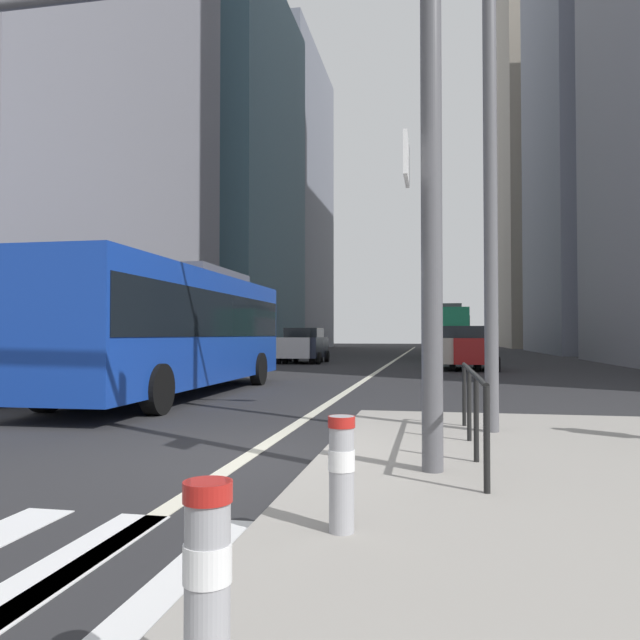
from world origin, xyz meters
TOP-DOWN VIEW (x-y plane):
  - ground_plane at (0.00, 20.00)m, footprint 160.00×160.00m
  - lane_centre_line at (0.00, 30.00)m, footprint 0.20×80.00m
  - office_tower_left_mid at (-16.00, 37.94)m, footprint 13.63×17.07m
  - office_tower_left_far at (-16.00, 61.05)m, footprint 10.76×20.44m
  - office_tower_right_mid at (17.00, 48.10)m, footprint 11.21×19.16m
  - office_tower_right_far at (17.00, 73.66)m, footprint 12.34×22.70m
  - city_bus_blue_oncoming at (-4.18, 7.27)m, footprint 2.78×11.14m
  - sedan_white_oncoming at (-7.68, 5.89)m, footprint 2.10×4.33m
  - city_bus_red_receding at (3.16, 32.37)m, footprint 2.89×11.62m
  - city_bus_red_distant at (3.76, 50.50)m, footprint 2.83×10.77m
  - car_oncoming_mid at (-4.95, 25.54)m, footprint 2.16×4.39m
  - car_receding_near at (4.07, 20.47)m, footprint 2.09×4.24m
  - car_receding_far at (3.34, 20.63)m, footprint 2.14×4.28m
  - car_oncoming_far at (-4.60, 25.60)m, footprint 2.08×4.11m
  - traffic_signal_gantry at (-0.06, -0.90)m, footprint 7.03×0.65m
  - street_lamp_post at (3.17, 1.85)m, footprint 5.50×0.32m
  - bollard_front at (1.47, -5.00)m, footprint 0.20×0.20m
  - bollard_left at (1.69, -2.97)m, footprint 0.20×0.20m
  - pedestrian_railing at (2.80, 0.35)m, footprint 0.06×4.10m

SIDE VIEW (x-z plane):
  - ground_plane at x=0.00m, z-range 0.00..0.00m
  - lane_centre_line at x=0.00m, z-range 0.00..0.01m
  - bollard_left at x=1.69m, z-range 0.20..1.02m
  - bollard_front at x=1.47m, z-range 0.20..1.03m
  - pedestrian_railing at x=2.80m, z-range 0.38..1.36m
  - car_oncoming_far at x=-4.60m, z-range 0.02..1.96m
  - car_receding_near at x=4.07m, z-range 0.02..1.96m
  - car_receding_far at x=3.34m, z-range 0.02..1.96m
  - sedan_white_oncoming at x=-7.68m, z-range 0.02..1.96m
  - car_oncoming_mid at x=-4.95m, z-range 0.02..1.96m
  - city_bus_red_distant at x=3.76m, z-range 0.14..3.54m
  - city_bus_blue_oncoming at x=-4.18m, z-range 0.14..3.54m
  - city_bus_red_receding at x=3.16m, z-range 0.14..3.54m
  - traffic_signal_gantry at x=-0.06m, z-range 1.16..7.16m
  - street_lamp_post at x=3.17m, z-range 1.28..9.28m
  - office_tower_left_mid at x=-16.00m, z-range 0.00..28.55m
  - office_tower_left_far at x=-16.00m, z-range 0.00..34.33m
  - office_tower_right_mid at x=17.00m, z-range 0.00..39.87m
  - office_tower_right_far at x=17.00m, z-range 0.00..54.58m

